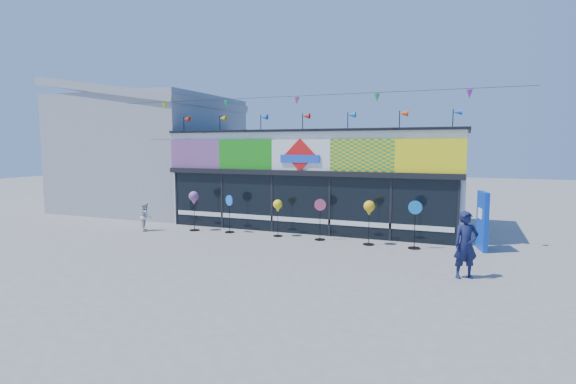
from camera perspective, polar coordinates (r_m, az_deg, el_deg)
The scene contains 12 objects.
ground at distance 14.69m, azimuth -3.13°, elevation -7.70°, with size 80.00×80.00×0.00m, color slate.
kite_shop at distance 19.87m, azimuth 4.12°, elevation 1.82°, with size 16.00×5.70×5.31m.
neighbour_building at distance 25.60m, azimuth -17.00°, elevation 5.07°, with size 8.18×7.20×6.87m.
blue_sign at distance 16.19m, azimuth 23.46°, elevation -3.37°, with size 0.37×0.98×1.95m.
spinner_0 at distance 18.62m, azimuth -11.86°, elevation -0.89°, with size 0.41×0.41×1.62m.
spinner_1 at distance 18.03m, azimuth -7.45°, elevation -2.63°, with size 0.40×0.38×1.50m.
spinner_2 at distance 17.08m, azimuth -1.31°, elevation -1.92°, with size 0.36×0.36×1.41m.
spinner_3 at distance 16.50m, azimuth 4.09°, elevation -3.37°, with size 0.42×0.39×1.51m.
spinner_4 at distance 15.84m, azimuth 10.27°, elevation -2.19°, with size 0.40×0.40×1.56m.
spinner_5 at distance 15.65m, azimuth 15.80°, elevation -3.86°, with size 0.45×0.41×1.63m.
adult_man at distance 12.62m, azimuth 21.65°, elevation -6.26°, with size 0.64×0.42×1.76m, color #13193E.
child at distance 19.23m, azimuth -17.62°, elevation -2.99°, with size 0.56×0.32×1.15m, color silver.
Camera 1 is at (6.07, -12.92, 3.44)m, focal length 28.00 mm.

